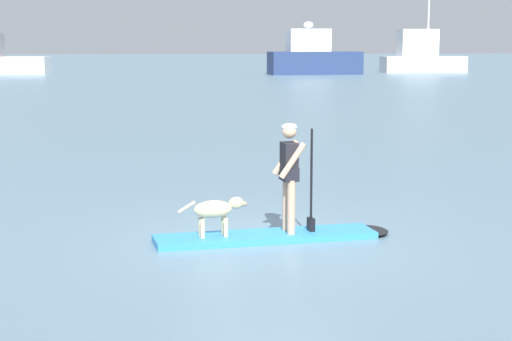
% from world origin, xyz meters
% --- Properties ---
extents(ground_plane, '(400.00, 400.00, 0.00)m').
position_xyz_m(ground_plane, '(0.00, 0.00, 0.00)').
color(ground_plane, slate).
extents(paddleboard, '(3.65, 1.07, 0.10)m').
position_xyz_m(paddleboard, '(0.23, 0.02, 0.05)').
color(paddleboard, '#338CD8').
rests_on(paddleboard, ground_plane).
extents(person_paddler, '(0.63, 0.51, 1.64)m').
position_xyz_m(person_paddler, '(0.38, 0.04, 1.05)').
color(person_paddler, tan).
rests_on(person_paddler, paddleboard).
extents(dog, '(1.04, 0.28, 0.57)m').
position_xyz_m(dog, '(-0.74, -0.08, 0.49)').
color(dog, '#CCB78C').
rests_on(dog, paddleboard).
extents(moored_boat_far_port, '(8.47, 3.39, 4.76)m').
position_xyz_m(moored_boat_far_port, '(14.24, 63.92, 1.57)').
color(moored_boat_far_port, navy).
rests_on(moored_boat_far_port, ground_plane).
extents(moored_boat_far_starboard, '(8.04, 2.77, 9.04)m').
position_xyz_m(moored_boat_far_starboard, '(25.63, 67.24, 1.55)').
color(moored_boat_far_starboard, silver).
rests_on(moored_boat_far_starboard, ground_plane).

